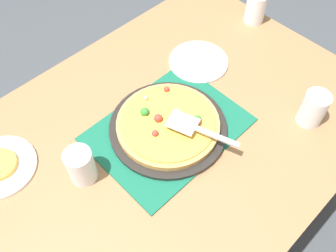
# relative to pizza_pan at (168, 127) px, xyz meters

# --- Properties ---
(ground_plane) EXTENTS (8.00, 8.00, 0.00)m
(ground_plane) POSITION_rel_pizza_pan_xyz_m (0.00, 0.00, -0.76)
(ground_plane) COLOR #3D4247
(dining_table) EXTENTS (1.40, 1.00, 0.75)m
(dining_table) POSITION_rel_pizza_pan_xyz_m (0.00, 0.00, -0.12)
(dining_table) COLOR olive
(dining_table) RESTS_ON ground_plane
(placemat) EXTENTS (0.48, 0.36, 0.01)m
(placemat) POSITION_rel_pizza_pan_xyz_m (0.00, 0.00, -0.01)
(placemat) COLOR #145B42
(placemat) RESTS_ON dining_table
(pizza_pan) EXTENTS (0.38, 0.38, 0.01)m
(pizza_pan) POSITION_rel_pizza_pan_xyz_m (0.00, 0.00, 0.00)
(pizza_pan) COLOR black
(pizza_pan) RESTS_ON placemat
(pizza) EXTENTS (0.33, 0.33, 0.05)m
(pizza) POSITION_rel_pizza_pan_xyz_m (0.00, 0.00, 0.02)
(pizza) COLOR tan
(pizza) RESTS_ON pizza_pan
(plate_near_left) EXTENTS (0.22, 0.22, 0.01)m
(plate_near_left) POSITION_rel_pizza_pan_xyz_m (-0.46, 0.25, -0.01)
(plate_near_left) COLOR white
(plate_near_left) RESTS_ON dining_table
(plate_side) EXTENTS (0.22, 0.22, 0.01)m
(plate_side) POSITION_rel_pizza_pan_xyz_m (0.29, 0.14, -0.01)
(plate_side) COLOR white
(plate_side) RESTS_ON dining_table
(cup_near) EXTENTS (0.08, 0.08, 0.12)m
(cup_near) POSITION_rel_pizza_pan_xyz_m (-0.30, 0.05, 0.05)
(cup_near) COLOR white
(cup_near) RESTS_ON dining_table
(cup_far) EXTENTS (0.08, 0.08, 0.12)m
(cup_far) POSITION_rel_pizza_pan_xyz_m (0.36, -0.29, 0.05)
(cup_far) COLOR white
(cup_far) RESTS_ON dining_table
(cup_corner) EXTENTS (0.08, 0.08, 0.12)m
(cup_corner) POSITION_rel_pizza_pan_xyz_m (0.64, 0.15, 0.05)
(cup_corner) COLOR white
(cup_corner) RESTS_ON dining_table
(pizza_server) EXTENTS (0.11, 0.23, 0.01)m
(pizza_server) POSITION_rel_pizza_pan_xyz_m (0.03, -0.09, 0.06)
(pizza_server) COLOR silver
(pizza_server) RESTS_ON pizza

